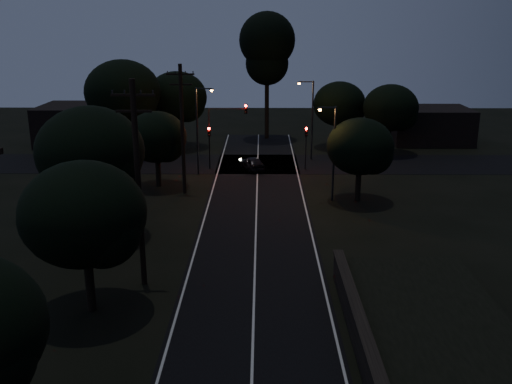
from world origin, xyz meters
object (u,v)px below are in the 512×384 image
object	(u,v)px
signal_left	(209,140)
tall_pine	(267,48)
signal_right	(306,140)
car	(252,163)
signal_mast	(227,124)
streetlight_c	(332,147)
utility_pole_far	(182,127)
streetlight_a	(199,125)
streetlight_b	(311,115)
utility_pole_mid	(138,182)

from	to	relation	value
signal_left	tall_pine	bearing A→B (deg)	69.54
signal_left	signal_right	size ratio (longest dim) A/B	1.00
tall_pine	car	xyz separation A→B (m)	(-1.51, -15.28, -10.02)
signal_mast	streetlight_c	size ratio (longest dim) A/B	0.83
signal_mast	car	bearing A→B (deg)	-6.45
utility_pole_far	streetlight_a	size ratio (longest dim) A/B	1.31
streetlight_b	car	size ratio (longest dim) A/B	2.14
utility_pole_far	signal_right	size ratio (longest dim) A/B	2.56
tall_pine	streetlight_a	world-z (taller)	tall_pine
signal_left	signal_right	distance (m)	9.20
utility_pole_far	tall_pine	distance (m)	24.59
utility_pole_far	signal_right	distance (m)	13.53
tall_pine	streetlight_b	xyz separation A→B (m)	(4.31, -11.00, -6.03)
signal_right	streetlight_a	size ratio (longest dim) A/B	0.51
utility_pole_far	streetlight_b	bearing A→B (deg)	46.70
signal_left	signal_mast	distance (m)	2.26
streetlight_a	streetlight_b	world-z (taller)	same
signal_right	signal_mast	size ratio (longest dim) A/B	0.66
tall_pine	car	world-z (taller)	tall_pine
utility_pole_mid	car	distance (m)	25.83
utility_pole_far	signal_right	world-z (taller)	utility_pole_far
streetlight_a	streetlight_c	distance (m)	13.72
streetlight_a	streetlight_c	xyz separation A→B (m)	(11.14, -8.00, -0.29)
tall_pine	streetlight_a	distance (m)	19.11
streetlight_c	utility_pole_mid	bearing A→B (deg)	-128.26
car	utility_pole_far	bearing A→B (deg)	33.35
utility_pole_far	streetlight_c	distance (m)	12.05
utility_pole_far	streetlight_b	world-z (taller)	utility_pole_far
signal_right	signal_mast	distance (m)	7.66
tall_pine	signal_right	world-z (taller)	tall_pine
signal_left	car	world-z (taller)	signal_left
streetlight_a	car	xyz separation A→B (m)	(4.80, 1.72, -4.00)
signal_right	streetlight_a	world-z (taller)	streetlight_a
streetlight_c	car	distance (m)	12.18
signal_left	utility_pole_mid	bearing A→B (deg)	-93.21
utility_pole_mid	tall_pine	distance (m)	40.91
utility_pole_mid	car	world-z (taller)	utility_pole_mid
utility_pole_far	signal_left	xyz separation A→B (m)	(1.40, 7.99, -2.65)
tall_pine	streetlight_a	bearing A→B (deg)	-110.36
utility_pole_mid	streetlight_c	distance (m)	19.15
signal_right	tall_pine	bearing A→B (deg)	103.49
signal_right	streetlight_b	distance (m)	4.45
signal_left	streetlight_a	bearing A→B (deg)	-109.59
utility_pole_far	car	world-z (taller)	utility_pole_far
signal_right	streetlight_b	world-z (taller)	streetlight_b
signal_mast	streetlight_c	world-z (taller)	streetlight_c
streetlight_c	signal_right	bearing A→B (deg)	97.02
signal_left	signal_mast	bearing A→B (deg)	0.13
signal_mast	utility_pole_mid	bearing A→B (deg)	-97.04
streetlight_b	signal_right	bearing A→B (deg)	-100.00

